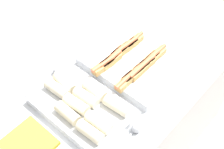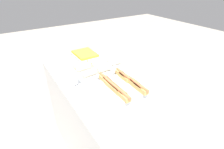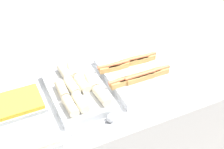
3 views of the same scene
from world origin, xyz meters
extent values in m
cube|color=silver|center=(0.00, 0.00, 0.47)|extent=(1.67, 0.79, 0.93)
cube|color=silver|center=(0.07, 0.00, 0.96)|extent=(0.34, 0.50, 0.05)
cube|color=tan|center=(0.05, -0.08, 1.00)|extent=(0.13, 0.04, 0.04)
cylinder|color=#D66B42|center=(0.05, -0.08, 1.02)|extent=(0.15, 0.02, 0.02)
cube|color=tan|center=(-0.06, -0.08, 1.00)|extent=(0.13, 0.05, 0.04)
cylinder|color=#D66B42|center=(-0.06, -0.08, 1.02)|extent=(0.15, 0.02, 0.02)
cube|color=tan|center=(0.09, -0.08, 1.00)|extent=(0.14, 0.06, 0.04)
cylinder|color=#D66B42|center=(0.09, -0.08, 1.02)|extent=(0.16, 0.04, 0.02)
cube|color=tan|center=(0.05, 0.08, 1.00)|extent=(0.14, 0.05, 0.04)
cylinder|color=#D66B42|center=(0.05, 0.08, 1.02)|extent=(0.16, 0.03, 0.02)
cube|color=tan|center=(0.00, -0.08, 1.00)|extent=(0.14, 0.05, 0.04)
cylinder|color=#D66B42|center=(0.00, -0.08, 1.02)|extent=(0.15, 0.03, 0.02)
cube|color=tan|center=(0.14, -0.08, 1.00)|extent=(0.13, 0.05, 0.04)
cylinder|color=#D66B42|center=(0.14, -0.08, 1.02)|extent=(0.15, 0.03, 0.02)
cube|color=tan|center=(0.00, 0.08, 1.00)|extent=(0.14, 0.05, 0.04)
cylinder|color=#D66B42|center=(0.00, 0.08, 1.02)|extent=(0.15, 0.03, 0.02)
cube|color=tan|center=(-0.06, 0.08, 1.00)|extent=(0.14, 0.06, 0.04)
cylinder|color=#D66B42|center=(-0.06, 0.08, 1.02)|extent=(0.16, 0.04, 0.02)
cube|color=tan|center=(0.20, -0.08, 1.00)|extent=(0.13, 0.05, 0.04)
cylinder|color=#D66B42|center=(0.20, -0.08, 1.02)|extent=(0.15, 0.03, 0.02)
cube|color=tan|center=(0.20, 0.08, 1.00)|extent=(0.13, 0.05, 0.04)
cylinder|color=#D66B42|center=(0.20, 0.08, 1.02)|extent=(0.15, 0.02, 0.02)
cube|color=tan|center=(0.09, 0.08, 1.00)|extent=(0.13, 0.05, 0.04)
cylinder|color=#D66B42|center=(0.09, 0.08, 1.02)|extent=(0.15, 0.02, 0.02)
cube|color=tan|center=(0.15, 0.08, 1.00)|extent=(0.14, 0.05, 0.04)
cylinder|color=#D66B42|center=(0.15, 0.08, 1.02)|extent=(0.15, 0.03, 0.02)
cube|color=silver|center=(-0.30, 0.00, 0.96)|extent=(0.31, 0.48, 0.05)
cylinder|color=beige|center=(-0.27, 0.15, 1.01)|extent=(0.07, 0.14, 0.05)
cylinder|color=beige|center=(-0.33, -0.14, 1.01)|extent=(0.06, 0.14, 0.05)
cylinder|color=beige|center=(-0.33, 0.01, 1.01)|extent=(0.06, 0.14, 0.05)
cylinder|color=beige|center=(-0.27, 0.00, 1.01)|extent=(0.06, 0.14, 0.05)
cylinder|color=beige|center=(-0.21, 0.00, 1.01)|extent=(0.06, 0.14, 0.05)
cylinder|color=beige|center=(-0.39, 0.00, 1.01)|extent=(0.06, 0.13, 0.05)
cylinder|color=beige|center=(-0.39, -0.15, 1.01)|extent=(0.06, 0.14, 0.05)
cylinder|color=beige|center=(-0.33, 0.14, 1.01)|extent=(0.06, 0.14, 0.05)
cylinder|color=beige|center=(-0.21, -0.14, 1.01)|extent=(0.06, 0.14, 0.05)
cube|color=silver|center=(-0.64, -0.24, 0.96)|extent=(0.30, 0.22, 0.05)
cube|color=silver|center=(-0.64, -0.24, 0.99)|extent=(0.27, 0.20, 0.02)
cube|color=silver|center=(-0.64, 0.02, 0.96)|extent=(0.30, 0.22, 0.05)
cube|color=gold|center=(-0.64, 0.02, 0.99)|extent=(0.27, 0.20, 0.02)
cylinder|color=#B2B5BA|center=(-0.32, -0.27, 0.94)|extent=(0.22, 0.03, 0.01)
sphere|color=#B2B5BA|center=(-0.21, -0.27, 0.96)|extent=(0.05, 0.05, 0.05)
cylinder|color=#B2B5BA|center=(-0.32, 0.27, 0.94)|extent=(0.22, 0.03, 0.01)
sphere|color=#B2B5BA|center=(-0.21, 0.27, 0.96)|extent=(0.05, 0.05, 0.05)
camera|label=1|loc=(-0.85, -0.69, 2.23)|focal=50.00mm
camera|label=2|loc=(0.98, -0.68, 1.72)|focal=28.00mm
camera|label=3|loc=(-0.70, -1.33, 2.17)|focal=50.00mm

